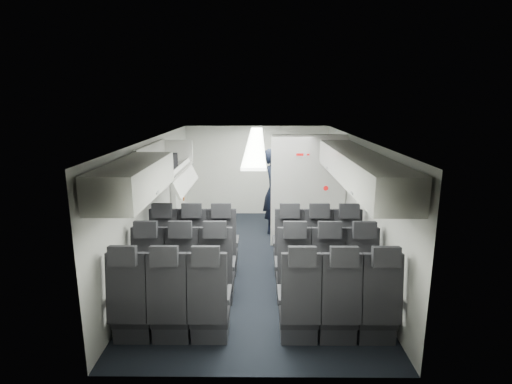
{
  "coord_description": "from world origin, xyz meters",
  "views": [
    {
      "loc": [
        0.05,
        -6.54,
        2.77
      ],
      "look_at": [
        0.0,
        0.4,
        1.15
      ],
      "focal_mm": 28.0,
      "sensor_mm": 36.0,
      "label": 1
    }
  ],
  "objects_px": {
    "carry_on_bag": "(164,161)",
    "galley_unit": "(297,178)",
    "seat_row_rear": "(254,308)",
    "boarding_door": "(178,188)",
    "flight_attendant": "(274,191)",
    "seat_row_front": "(256,251)",
    "seat_row_mid": "(255,275)"
  },
  "relations": [
    {
      "from": "seat_row_rear",
      "to": "carry_on_bag",
      "type": "bearing_deg",
      "value": 125.5
    },
    {
      "from": "seat_row_rear",
      "to": "boarding_door",
      "type": "xyz_separation_m",
      "value": [
        -1.64,
        3.89,
        0.55
      ]
    },
    {
      "from": "boarding_door",
      "to": "carry_on_bag",
      "type": "xyz_separation_m",
      "value": [
        0.19,
        -1.86,
        0.87
      ]
    },
    {
      "from": "seat_row_mid",
      "to": "seat_row_rear",
      "type": "xyz_separation_m",
      "value": [
        0.0,
        -0.9,
        0.0
      ]
    },
    {
      "from": "galley_unit",
      "to": "seat_row_mid",
      "type": "bearing_deg",
      "value": -102.88
    },
    {
      "from": "seat_row_mid",
      "to": "flight_attendant",
      "type": "relative_size",
      "value": 1.87
    },
    {
      "from": "seat_row_mid",
      "to": "carry_on_bag",
      "type": "height_order",
      "value": "carry_on_bag"
    },
    {
      "from": "boarding_door",
      "to": "seat_row_front",
      "type": "bearing_deg",
      "value": -51.84
    },
    {
      "from": "flight_attendant",
      "to": "seat_row_rear",
      "type": "bearing_deg",
      "value": -173.2
    },
    {
      "from": "seat_row_rear",
      "to": "galley_unit",
      "type": "relative_size",
      "value": 1.75
    },
    {
      "from": "seat_row_mid",
      "to": "seat_row_rear",
      "type": "distance_m",
      "value": 0.9
    },
    {
      "from": "seat_row_rear",
      "to": "carry_on_bag",
      "type": "xyz_separation_m",
      "value": [
        -1.45,
        2.03,
        1.42
      ]
    },
    {
      "from": "flight_attendant",
      "to": "seat_row_front",
      "type": "bearing_deg",
      "value": -177.55
    },
    {
      "from": "seat_row_front",
      "to": "boarding_door",
      "type": "distance_m",
      "value": 2.71
    },
    {
      "from": "seat_row_mid",
      "to": "seat_row_rear",
      "type": "bearing_deg",
      "value": -90.0
    },
    {
      "from": "carry_on_bag",
      "to": "flight_attendant",
      "type": "bearing_deg",
      "value": 51.69
    },
    {
      "from": "seat_row_front",
      "to": "carry_on_bag",
      "type": "bearing_deg",
      "value": 171.01
    },
    {
      "from": "flight_attendant",
      "to": "carry_on_bag",
      "type": "distance_m",
      "value": 2.8
    },
    {
      "from": "boarding_door",
      "to": "carry_on_bag",
      "type": "bearing_deg",
      "value": -84.1
    },
    {
      "from": "seat_row_mid",
      "to": "boarding_door",
      "type": "height_order",
      "value": "boarding_door"
    },
    {
      "from": "flight_attendant",
      "to": "boarding_door",
      "type": "bearing_deg",
      "value": 103.97
    },
    {
      "from": "boarding_door",
      "to": "carry_on_bag",
      "type": "distance_m",
      "value": 2.06
    },
    {
      "from": "galley_unit",
      "to": "carry_on_bag",
      "type": "distance_m",
      "value": 3.96
    },
    {
      "from": "carry_on_bag",
      "to": "galley_unit",
      "type": "bearing_deg",
      "value": 56.61
    },
    {
      "from": "flight_attendant",
      "to": "carry_on_bag",
      "type": "height_order",
      "value": "carry_on_bag"
    },
    {
      "from": "seat_row_front",
      "to": "carry_on_bag",
      "type": "height_order",
      "value": "carry_on_bag"
    },
    {
      "from": "seat_row_front",
      "to": "galley_unit",
      "type": "height_order",
      "value": "galley_unit"
    },
    {
      "from": "seat_row_front",
      "to": "seat_row_mid",
      "type": "relative_size",
      "value": 1.0
    },
    {
      "from": "seat_row_mid",
      "to": "carry_on_bag",
      "type": "bearing_deg",
      "value": 142.04
    },
    {
      "from": "seat_row_front",
      "to": "seat_row_rear",
      "type": "bearing_deg",
      "value": -90.0
    },
    {
      "from": "seat_row_rear",
      "to": "carry_on_bag",
      "type": "distance_m",
      "value": 2.87
    },
    {
      "from": "carry_on_bag",
      "to": "seat_row_mid",
      "type": "bearing_deg",
      "value": -32.95
    }
  ]
}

